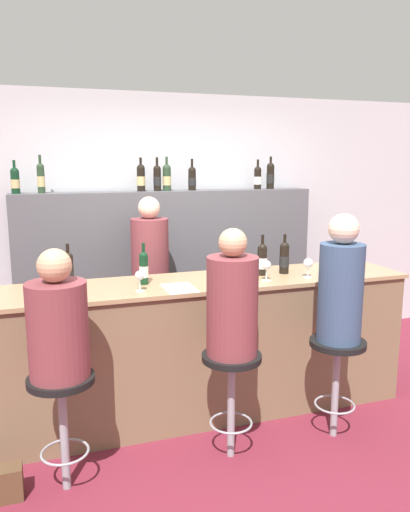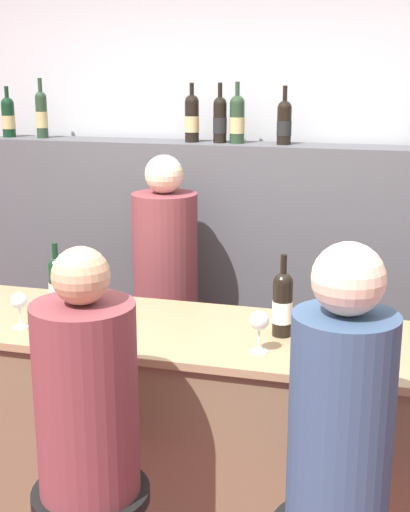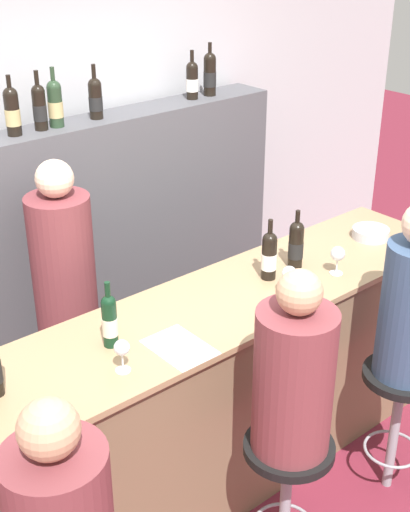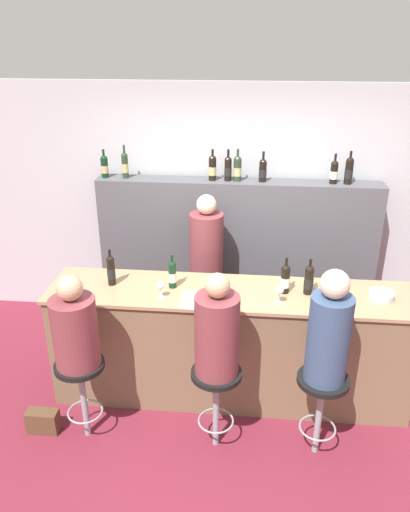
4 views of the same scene
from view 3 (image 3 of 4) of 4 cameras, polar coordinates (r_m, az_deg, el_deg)
wall_back at (r=4.33m, az=-12.61°, el=6.14°), size 6.40×0.05×2.60m
bar_counter at (r=3.62m, az=0.01°, el=-11.49°), size 3.10×0.65×1.06m
back_bar_cabinet at (r=4.33m, az=-10.58°, el=-0.44°), size 2.91×0.28×1.66m
wine_bottle_counter_1 at (r=3.03m, az=-7.64°, el=-5.09°), size 0.07×0.07×0.30m
wine_bottle_counter_2 at (r=3.55m, az=5.15°, el=0.07°), size 0.08×0.08×0.32m
wine_bottle_counter_3 at (r=3.67m, az=7.29°, el=0.96°), size 0.08×0.08×0.32m
wine_bottle_backbar_2 at (r=3.89m, az=-15.17°, el=11.14°), size 0.08×0.08×0.31m
wine_bottle_backbar_3 at (r=3.95m, az=-13.11°, el=11.56°), size 0.07×0.07×0.32m
wine_bottle_backbar_4 at (r=3.99m, az=-11.90°, el=11.88°), size 0.08×0.08×0.32m
wine_bottle_backbar_5 at (r=4.12m, az=-8.76°, el=12.40°), size 0.08×0.08×0.30m
wine_bottle_backbar_6 at (r=4.51m, az=-1.04°, el=13.91°), size 0.07×0.07×0.30m
wine_bottle_backbar_7 at (r=4.60m, az=0.39°, el=14.38°), size 0.08×0.08×0.33m
wine_glass_0 at (r=2.87m, az=-6.67°, el=-7.40°), size 0.07×0.07×0.14m
wine_glass_1 at (r=3.40m, az=6.75°, el=-1.47°), size 0.07×0.07×0.16m
wine_glass_2 at (r=3.65m, az=10.58°, el=0.11°), size 0.07×0.07×0.15m
metal_bowl at (r=4.12m, az=13.11°, el=1.80°), size 0.21×0.21×0.06m
tasting_menu at (r=3.05m, az=-2.04°, el=-7.31°), size 0.21×0.30×0.00m
bar_stool_middle at (r=3.22m, az=6.61°, el=-16.78°), size 0.39×0.39×0.72m
guest_seated_middle at (r=2.89m, az=7.13°, el=-9.44°), size 0.33×0.33×0.82m
bar_stool_right at (r=3.71m, az=15.28°, el=-10.89°), size 0.39×0.39×0.72m
bartender at (r=3.92m, az=-10.89°, el=-4.75°), size 0.33×0.33×1.64m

